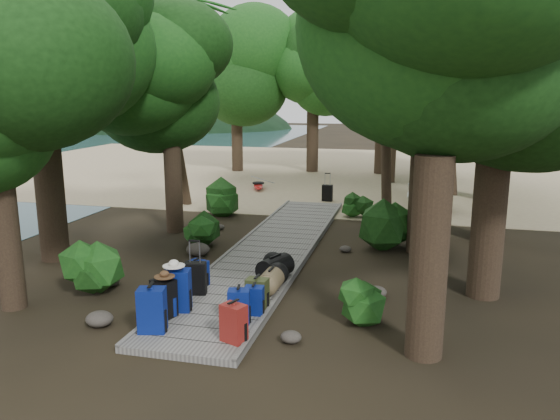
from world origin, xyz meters
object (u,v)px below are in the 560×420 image
(backpack_left_b, at_px, (164,296))
(lone_suitcase_on_sand, at_px, (327,193))
(backpack_right_b, at_px, (239,304))
(kayak, at_px, (258,185))
(backpack_left_a, at_px, (152,308))
(backpack_right_a, at_px, (234,321))
(duffel_right_black, at_px, (275,268))
(sun_lounger, at_px, (415,192))
(suitcase_on_boardwalk, at_px, (196,278))
(duffel_right_khaki, at_px, (271,280))
(backpack_right_c, at_px, (254,299))
(backpack_left_c, at_px, (178,288))
(backpack_right_d, at_px, (257,291))
(backpack_left_d, at_px, (198,272))

(backpack_left_b, height_order, lone_suitcase_on_sand, backpack_left_b)
(backpack_left_b, relative_size, lone_suitcase_on_sand, 1.23)
(backpack_right_b, xyz_separation_m, kayak, (-3.53, 13.50, -0.25))
(backpack_left_a, distance_m, backpack_right_a, 1.43)
(backpack_left_b, xyz_separation_m, backpack_right_a, (1.52, -0.66, -0.03))
(duffel_right_black, bearing_deg, lone_suitcase_on_sand, 113.45)
(sun_lounger, bearing_deg, kayak, 173.35)
(backpack_right_b, xyz_separation_m, suitcase_on_boardwalk, (-1.25, 1.11, -0.01))
(duffel_right_khaki, bearing_deg, lone_suitcase_on_sand, 94.01)
(backpack_right_c, xyz_separation_m, sun_lounger, (2.75, 12.30, -0.12))
(backpack_left_c, xyz_separation_m, suitcase_on_boardwalk, (-0.00, 0.85, -0.10))
(backpack_left_c, relative_size, backpack_right_d, 1.42)
(backpack_right_a, distance_m, kayak, 14.67)
(sun_lounger, bearing_deg, backpack_right_d, -102.93)
(backpack_left_c, bearing_deg, backpack_left_b, -125.20)
(suitcase_on_boardwalk, distance_m, kayak, 12.60)
(backpack_left_a, bearing_deg, lone_suitcase_on_sand, 72.19)
(lone_suitcase_on_sand, distance_m, kayak, 3.79)
(backpack_right_a, distance_m, sun_lounger, 13.71)
(duffel_right_khaki, xyz_separation_m, duffel_right_black, (-0.10, 0.70, 0.03))
(backpack_right_c, relative_size, sun_lounger, 0.34)
(backpack_left_b, distance_m, duffel_right_khaki, 2.28)
(duffel_right_khaki, relative_size, kayak, 0.18)
(kayak, bearing_deg, backpack_right_d, -91.68)
(backpack_right_c, distance_m, duffel_right_black, 1.93)
(backpack_left_a, xyz_separation_m, backpack_left_c, (0.03, 0.95, 0.01))
(backpack_left_c, xyz_separation_m, sun_lounger, (4.14, 12.46, -0.26))
(backpack_right_c, bearing_deg, backpack_left_a, -146.98)
(backpack_left_d, height_order, sun_lounger, backpack_left_d)
(backpack_left_b, distance_m, backpack_right_d, 1.69)
(duffel_right_black, relative_size, kayak, 0.22)
(backpack_right_c, bearing_deg, kayak, 101.01)
(backpack_right_b, relative_size, lone_suitcase_on_sand, 1.09)
(backpack_left_c, bearing_deg, duffel_right_khaki, 32.85)
(lone_suitcase_on_sand, bearing_deg, kayak, 150.28)
(duffel_right_black, height_order, sun_lounger, duffel_right_black)
(backpack_left_b, xyz_separation_m, sun_lounger, (4.28, 12.76, -0.21))
(lone_suitcase_on_sand, bearing_deg, backpack_right_c, -86.64)
(backpack_right_d, bearing_deg, backpack_right_c, -79.58)
(backpack_right_a, height_order, duffel_right_black, backpack_right_a)
(backpack_right_a, height_order, backpack_right_b, backpack_right_a)
(backpack_left_a, relative_size, suitcase_on_boardwalk, 1.29)
(backpack_left_a, xyz_separation_m, backpack_left_b, (-0.10, 0.64, -0.04))
(duffel_right_khaki, relative_size, duffel_right_black, 0.84)
(sun_lounger, bearing_deg, suitcase_on_boardwalk, -109.44)
(backpack_right_c, relative_size, kayak, 0.16)
(backpack_right_d, xyz_separation_m, duffel_right_black, (-0.06, 1.58, -0.06))
(backpack_left_c, height_order, backpack_right_b, backpack_left_c)
(backpack_left_a, distance_m, backpack_right_b, 1.45)
(backpack_left_c, bearing_deg, backpack_left_d, 84.28)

